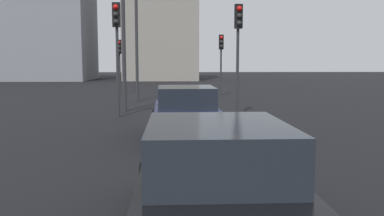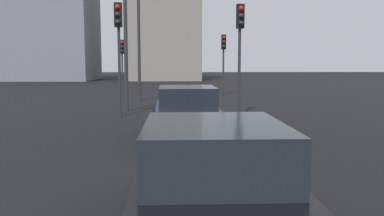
{
  "view_description": "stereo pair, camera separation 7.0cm",
  "coord_description": "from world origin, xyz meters",
  "px_view_note": "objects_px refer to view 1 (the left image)",
  "views": [
    {
      "loc": [
        -0.9,
        0.24,
        2.13
      ],
      "look_at": [
        7.22,
        -0.06,
        1.2
      ],
      "focal_mm": 38.16,
      "sensor_mm": 36.0,
      "label": 1
    },
    {
      "loc": [
        -0.9,
        0.17,
        2.13
      ],
      "look_at": [
        7.22,
        -0.06,
        1.2
      ],
      "focal_mm": 38.16,
      "sensor_mm": 36.0,
      "label": 2
    }
  ],
  "objects_px": {
    "traffic_light_far_left": "(117,36)",
    "traffic_light_far_right": "(119,55)",
    "traffic_light_near_left": "(238,37)",
    "car_navy_lead": "(186,113)",
    "car_black_second": "(215,185)",
    "traffic_light_near_right": "(221,52)",
    "street_lamp_kerbside": "(136,11)"
  },
  "relations": [
    {
      "from": "car_navy_lead",
      "to": "traffic_light_near_left",
      "type": "distance_m",
      "value": 5.3
    },
    {
      "from": "traffic_light_near_left",
      "to": "car_navy_lead",
      "type": "bearing_deg",
      "value": -32.31
    },
    {
      "from": "traffic_light_near_left",
      "to": "traffic_light_near_right",
      "type": "xyz_separation_m",
      "value": [
        9.7,
        -0.4,
        -0.35
      ]
    },
    {
      "from": "traffic_light_near_left",
      "to": "traffic_light_far_right",
      "type": "bearing_deg",
      "value": -158.03
    },
    {
      "from": "traffic_light_near_left",
      "to": "traffic_light_far_left",
      "type": "xyz_separation_m",
      "value": [
        0.05,
        4.58,
        0.03
      ]
    },
    {
      "from": "street_lamp_kerbside",
      "to": "traffic_light_near_left",
      "type": "bearing_deg",
      "value": -145.37
    },
    {
      "from": "traffic_light_far_left",
      "to": "traffic_light_near_right",
      "type": "bearing_deg",
      "value": 155.26
    },
    {
      "from": "car_black_second",
      "to": "traffic_light_far_right",
      "type": "relative_size",
      "value": 1.23
    },
    {
      "from": "traffic_light_near_right",
      "to": "car_black_second",
      "type": "bearing_deg",
      "value": -7.83
    },
    {
      "from": "car_black_second",
      "to": "street_lamp_kerbside",
      "type": "height_order",
      "value": "street_lamp_kerbside"
    },
    {
      "from": "car_black_second",
      "to": "traffic_light_far_right",
      "type": "distance_m",
      "value": 22.62
    },
    {
      "from": "traffic_light_near_right",
      "to": "traffic_light_far_right",
      "type": "relative_size",
      "value": 1.07
    },
    {
      "from": "traffic_light_near_right",
      "to": "traffic_light_far_right",
      "type": "xyz_separation_m",
      "value": [
        1.51,
        6.45,
        -0.17
      ]
    },
    {
      "from": "car_black_second",
      "to": "traffic_light_far_left",
      "type": "bearing_deg",
      "value": 13.03
    },
    {
      "from": "traffic_light_far_right",
      "to": "street_lamp_kerbside",
      "type": "xyz_separation_m",
      "value": [
        -4.76,
        -1.59,
        2.22
      ]
    },
    {
      "from": "traffic_light_far_left",
      "to": "traffic_light_far_right",
      "type": "relative_size",
      "value": 1.23
    },
    {
      "from": "car_navy_lead",
      "to": "traffic_light_far_right",
      "type": "xyz_separation_m",
      "value": [
        15.48,
        3.96,
        1.83
      ]
    },
    {
      "from": "car_navy_lead",
      "to": "traffic_light_far_left",
      "type": "xyz_separation_m",
      "value": [
        4.31,
        2.5,
        2.38
      ]
    },
    {
      "from": "traffic_light_near_right",
      "to": "traffic_light_far_right",
      "type": "bearing_deg",
      "value": -104.73
    },
    {
      "from": "car_navy_lead",
      "to": "car_black_second",
      "type": "relative_size",
      "value": 0.96
    },
    {
      "from": "car_navy_lead",
      "to": "traffic_light_near_left",
      "type": "relative_size",
      "value": 0.98
    },
    {
      "from": "traffic_light_far_left",
      "to": "traffic_light_far_right",
      "type": "distance_m",
      "value": 11.28
    },
    {
      "from": "traffic_light_far_left",
      "to": "street_lamp_kerbside",
      "type": "bearing_deg",
      "value": -178.53
    },
    {
      "from": "traffic_light_far_left",
      "to": "traffic_light_far_right",
      "type": "xyz_separation_m",
      "value": [
        11.17,
        1.47,
        -0.55
      ]
    },
    {
      "from": "car_navy_lead",
      "to": "traffic_light_near_right",
      "type": "xyz_separation_m",
      "value": [
        13.97,
        -2.48,
        2.01
      ]
    },
    {
      "from": "car_black_second",
      "to": "street_lamp_kerbside",
      "type": "xyz_separation_m",
      "value": [
        17.4,
        2.57,
        4.05
      ]
    },
    {
      "from": "traffic_light_far_right",
      "to": "traffic_light_far_left",
      "type": "bearing_deg",
      "value": 2.74
    },
    {
      "from": "car_navy_lead",
      "to": "street_lamp_kerbside",
      "type": "distance_m",
      "value": 11.7
    },
    {
      "from": "car_navy_lead",
      "to": "car_black_second",
      "type": "distance_m",
      "value": 6.68
    },
    {
      "from": "car_navy_lead",
      "to": "traffic_light_far_right",
      "type": "height_order",
      "value": "traffic_light_far_right"
    },
    {
      "from": "car_black_second",
      "to": "traffic_light_near_right",
      "type": "xyz_separation_m",
      "value": [
        20.65,
        -2.29,
        2.0
      ]
    },
    {
      "from": "traffic_light_far_left",
      "to": "car_navy_lead",
      "type": "bearing_deg",
      "value": 32.63
    }
  ]
}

